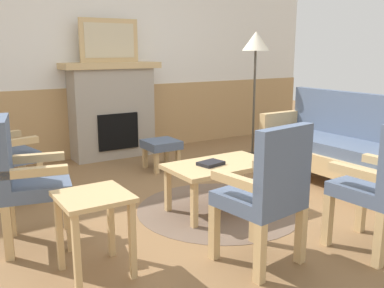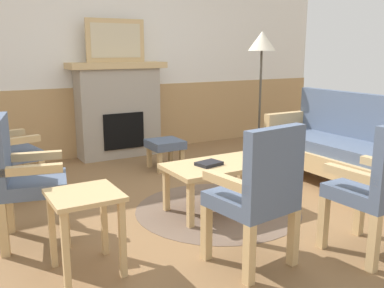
{
  "view_description": "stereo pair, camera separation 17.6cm",
  "coord_description": "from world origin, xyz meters",
  "px_view_note": "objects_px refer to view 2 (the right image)",
  "views": [
    {
      "loc": [
        -2.17,
        -3.03,
        1.45
      ],
      "look_at": [
        0.0,
        0.35,
        0.55
      ],
      "focal_mm": 39.77,
      "sensor_mm": 36.0,
      "label": 1
    },
    {
      "loc": [
        -2.02,
        -3.12,
        1.45
      ],
      "look_at": [
        0.0,
        0.35,
        0.55
      ],
      "focal_mm": 39.77,
      "sensor_mm": 36.0,
      "label": 2
    }
  ],
  "objects_px": {
    "armchair_by_window_left": "(2,147)",
    "floor_lamp_by_couch": "(262,49)",
    "footstool": "(165,146)",
    "armchair_near_fireplace": "(22,174)",
    "side_table": "(85,210)",
    "fireplace": "(118,109)",
    "coffee_table": "(218,169)",
    "armchair_front_center": "(379,183)",
    "couch": "(342,148)",
    "armchair_front_left": "(259,190)",
    "framed_picture": "(116,41)",
    "book_on_table": "(209,164)"
  },
  "relations": [
    {
      "from": "armchair_by_window_left",
      "to": "floor_lamp_by_couch",
      "type": "relative_size",
      "value": 0.58
    },
    {
      "from": "footstool",
      "to": "armchair_near_fireplace",
      "type": "bearing_deg",
      "value": -144.75
    },
    {
      "from": "side_table",
      "to": "fireplace",
      "type": "bearing_deg",
      "value": 65.47
    },
    {
      "from": "footstool",
      "to": "armchair_by_window_left",
      "type": "distance_m",
      "value": 1.89
    },
    {
      "from": "coffee_table",
      "to": "footstool",
      "type": "height_order",
      "value": "coffee_table"
    },
    {
      "from": "footstool",
      "to": "armchair_front_center",
      "type": "distance_m",
      "value": 2.82
    },
    {
      "from": "fireplace",
      "to": "couch",
      "type": "xyz_separation_m",
      "value": [
        1.66,
        -2.39,
        -0.26
      ]
    },
    {
      "from": "armchair_front_left",
      "to": "framed_picture",
      "type": "bearing_deg",
      "value": 84.88
    },
    {
      "from": "framed_picture",
      "to": "couch",
      "type": "height_order",
      "value": "framed_picture"
    },
    {
      "from": "couch",
      "to": "armchair_front_left",
      "type": "bearing_deg",
      "value": -153.01
    },
    {
      "from": "side_table",
      "to": "floor_lamp_by_couch",
      "type": "xyz_separation_m",
      "value": [
        2.94,
        1.87,
        1.02
      ]
    },
    {
      "from": "book_on_table",
      "to": "armchair_front_center",
      "type": "xyz_separation_m",
      "value": [
        0.57,
        -1.3,
        0.08
      ]
    },
    {
      "from": "fireplace",
      "to": "footstool",
      "type": "relative_size",
      "value": 3.25
    },
    {
      "from": "fireplace",
      "to": "couch",
      "type": "height_order",
      "value": "fireplace"
    },
    {
      "from": "armchair_near_fireplace",
      "to": "armchair_front_left",
      "type": "relative_size",
      "value": 1.0
    },
    {
      "from": "fireplace",
      "to": "armchair_near_fireplace",
      "type": "distance_m",
      "value": 2.72
    },
    {
      "from": "framed_picture",
      "to": "armchair_near_fireplace",
      "type": "distance_m",
      "value": 2.9
    },
    {
      "from": "book_on_table",
      "to": "armchair_by_window_left",
      "type": "distance_m",
      "value": 2.0
    },
    {
      "from": "fireplace",
      "to": "floor_lamp_by_couch",
      "type": "height_order",
      "value": "floor_lamp_by_couch"
    },
    {
      "from": "armchair_near_fireplace",
      "to": "floor_lamp_by_couch",
      "type": "distance_m",
      "value": 3.54
    },
    {
      "from": "framed_picture",
      "to": "floor_lamp_by_couch",
      "type": "distance_m",
      "value": 1.92
    },
    {
      "from": "armchair_near_fireplace",
      "to": "side_table",
      "type": "distance_m",
      "value": 0.74
    },
    {
      "from": "book_on_table",
      "to": "floor_lamp_by_couch",
      "type": "relative_size",
      "value": 0.13
    },
    {
      "from": "fireplace",
      "to": "coffee_table",
      "type": "height_order",
      "value": "fireplace"
    },
    {
      "from": "book_on_table",
      "to": "fireplace",
      "type": "bearing_deg",
      "value": 88.65
    },
    {
      "from": "fireplace",
      "to": "armchair_front_left",
      "type": "height_order",
      "value": "fireplace"
    },
    {
      "from": "fireplace",
      "to": "coffee_table",
      "type": "relative_size",
      "value": 1.35
    },
    {
      "from": "armchair_front_center",
      "to": "coffee_table",
      "type": "bearing_deg",
      "value": 109.75
    },
    {
      "from": "framed_picture",
      "to": "book_on_table",
      "type": "bearing_deg",
      "value": -91.35
    },
    {
      "from": "armchair_front_left",
      "to": "book_on_table",
      "type": "bearing_deg",
      "value": 76.08
    },
    {
      "from": "fireplace",
      "to": "armchair_near_fireplace",
      "type": "relative_size",
      "value": 1.33
    },
    {
      "from": "fireplace",
      "to": "footstool",
      "type": "distance_m",
      "value": 1.01
    },
    {
      "from": "book_on_table",
      "to": "footstool",
      "type": "xyz_separation_m",
      "value": [
        0.31,
        1.49,
        -0.17
      ]
    },
    {
      "from": "fireplace",
      "to": "armchair_front_left",
      "type": "xyz_separation_m",
      "value": [
        -0.3,
        -3.39,
        -0.11
      ]
    },
    {
      "from": "armchair_near_fireplace",
      "to": "armchair_front_center",
      "type": "height_order",
      "value": "same"
    },
    {
      "from": "book_on_table",
      "to": "armchair_front_center",
      "type": "height_order",
      "value": "armchair_front_center"
    },
    {
      "from": "book_on_table",
      "to": "armchair_near_fireplace",
      "type": "bearing_deg",
      "value": 172.9
    },
    {
      "from": "fireplace",
      "to": "book_on_table",
      "type": "distance_m",
      "value": 2.4
    },
    {
      "from": "framed_picture",
      "to": "armchair_near_fireplace",
      "type": "relative_size",
      "value": 0.82
    },
    {
      "from": "armchair_front_center",
      "to": "floor_lamp_by_couch",
      "type": "xyz_separation_m",
      "value": [
        1.11,
        2.68,
        0.91
      ]
    },
    {
      "from": "coffee_table",
      "to": "armchair_near_fireplace",
      "type": "relative_size",
      "value": 0.98
    },
    {
      "from": "armchair_front_left",
      "to": "floor_lamp_by_couch",
      "type": "distance_m",
      "value": 3.19
    },
    {
      "from": "book_on_table",
      "to": "framed_picture",
      "type": "bearing_deg",
      "value": 88.65
    },
    {
      "from": "framed_picture",
      "to": "armchair_by_window_left",
      "type": "relative_size",
      "value": 0.82
    },
    {
      "from": "book_on_table",
      "to": "armchair_front_left",
      "type": "bearing_deg",
      "value": -103.92
    },
    {
      "from": "couch",
      "to": "book_on_table",
      "type": "height_order",
      "value": "couch"
    },
    {
      "from": "coffee_table",
      "to": "book_on_table",
      "type": "xyz_separation_m",
      "value": [
        -0.1,
        -0.0,
        0.07
      ]
    },
    {
      "from": "coffee_table",
      "to": "armchair_near_fireplace",
      "type": "height_order",
      "value": "armchair_near_fireplace"
    },
    {
      "from": "floor_lamp_by_couch",
      "to": "coffee_table",
      "type": "bearing_deg",
      "value": -138.95
    },
    {
      "from": "armchair_near_fireplace",
      "to": "book_on_table",
      "type": "bearing_deg",
      "value": -7.1
    }
  ]
}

